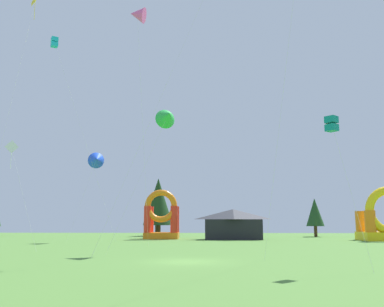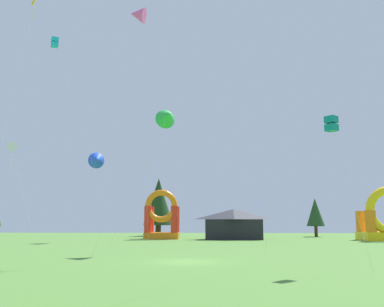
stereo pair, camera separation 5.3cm
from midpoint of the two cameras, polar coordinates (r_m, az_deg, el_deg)
name	(u,v)px [view 2 (the right image)]	position (r m, az deg, el deg)	size (l,w,h in m)	color
ground_plane	(188,262)	(27.70, -0.53, -14.31)	(120.00, 120.00, 0.00)	#548438
kite_cyan_box	(55,43)	(56.36, -17.87, 13.93)	(7.86, 5.02, 24.72)	#19B7CC
kite_blue_delta	(97,160)	(54.66, -12.62, -0.82)	(4.27, 2.46, 11.13)	blue
kite_teal_box	(331,124)	(24.96, 18.24, 3.77)	(1.70, 1.83, 8.34)	#0C7F7A
kite_green_delta	(167,116)	(36.67, -3.28, 5.00)	(5.67, 2.87, 12.36)	green
kite_pink_delta	(137,15)	(42.58, -7.29, 17.96)	(1.71, 7.65, 22.68)	#EA599E
kite_white_diamond	(12,149)	(42.29, -22.93, 0.58)	(3.94, 1.92, 9.59)	white
kite_yellow_diamond	(36,2)	(51.52, -20.13, 18.48)	(1.36, 8.02, 26.66)	yellow
inflatable_red_slide	(162,220)	(60.37, -4.04, -8.86)	(4.72, 3.67, 6.79)	orange
festival_tent	(233,224)	(58.64, 5.59, -9.42)	(7.58, 3.57, 4.06)	black
tree_row_4	(159,202)	(72.05, -4.48, -6.47)	(5.04, 5.04, 9.55)	#4C331E
tree_row_5	(315,212)	(70.73, 16.21, -7.58)	(2.80, 2.80, 6.02)	#4C331E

